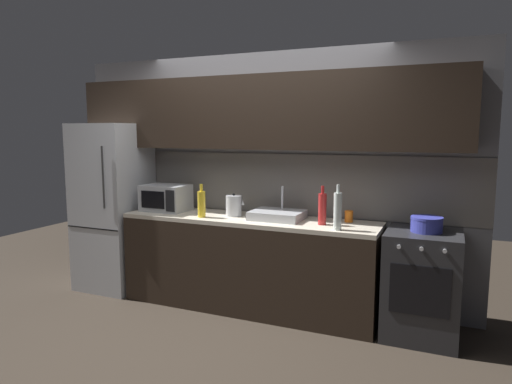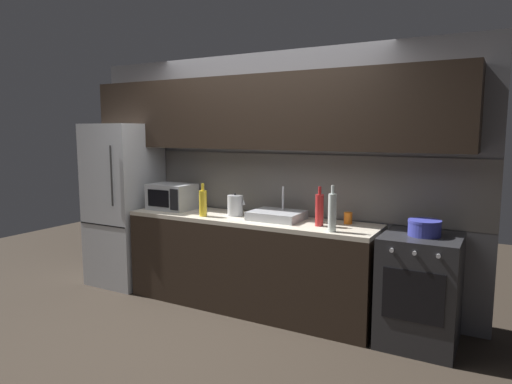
{
  "view_description": "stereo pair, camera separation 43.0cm",
  "coord_description": "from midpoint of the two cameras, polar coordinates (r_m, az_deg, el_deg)",
  "views": [
    {
      "loc": [
        1.77,
        -3.02,
        1.72
      ],
      "look_at": [
        0.08,
        0.9,
        1.15
      ],
      "focal_mm": 31.95,
      "sensor_mm": 36.0,
      "label": 1
    },
    {
      "loc": [
        2.16,
        -2.83,
        1.72
      ],
      "look_at": [
        0.08,
        0.9,
        1.15
      ],
      "focal_mm": 31.95,
      "sensor_mm": 36.0,
      "label": 2
    }
  ],
  "objects": [
    {
      "name": "wine_bottle_red",
      "position": [
        4.03,
        10.99,
        -2.2
      ],
      "size": [
        0.07,
        0.07,
        0.35
      ],
      "color": "#A82323",
      "rests_on": "counter_run"
    },
    {
      "name": "mug_orange",
      "position": [
        4.19,
        14.37,
        -3.21
      ],
      "size": [
        0.07,
        0.07,
        0.1
      ],
      "primitive_type": "cylinder",
      "color": "orange",
      "rests_on": "counter_run"
    },
    {
      "name": "wine_bottle_clear",
      "position": [
        3.82,
        12.73,
        -2.5
      ],
      "size": [
        0.07,
        0.07,
        0.38
      ],
      "color": "silver",
      "rests_on": "counter_run"
    },
    {
      "name": "wine_bottle_yellow",
      "position": [
        4.43,
        -3.9,
        -1.38
      ],
      "size": [
        0.08,
        0.08,
        0.32
      ],
      "color": "gold",
      "rests_on": "counter_run"
    },
    {
      "name": "kettle",
      "position": [
        4.46,
        0.14,
        -1.7
      ],
      "size": [
        0.19,
        0.15,
        0.22
      ],
      "color": "#B7BABF",
      "rests_on": "counter_run"
    },
    {
      "name": "refrigerator",
      "position": [
        5.31,
        -13.97,
        -1.51
      ],
      "size": [
        0.68,
        0.69,
        1.8
      ],
      "color": "#B7BABF",
      "rests_on": "ground"
    },
    {
      "name": "sink_basin",
      "position": [
        4.28,
        5.51,
        -2.95
      ],
      "size": [
        0.48,
        0.38,
        0.3
      ],
      "color": "#ADAFB5",
      "rests_on": "counter_run"
    },
    {
      "name": "back_wall",
      "position": [
        4.57,
        3.64,
        5.42
      ],
      "size": [
        4.24,
        0.44,
        2.5
      ],
      "color": "slate",
      "rests_on": "ground"
    },
    {
      "name": "microwave",
      "position": [
        4.87,
        -8.0,
        -0.58
      ],
      "size": [
        0.46,
        0.35,
        0.27
      ],
      "color": "#A8AAAF",
      "rests_on": "counter_run"
    },
    {
      "name": "oven_range",
      "position": [
        4.04,
        22.75,
        -11.31
      ],
      "size": [
        0.6,
        0.62,
        0.9
      ],
      "color": "#232326",
      "rests_on": "ground"
    },
    {
      "name": "ground_plane",
      "position": [
        3.92,
        -4.53,
        -18.47
      ],
      "size": [
        10.0,
        10.0,
        0.0
      ],
      "primitive_type": "plane",
      "color": "#2D261E"
    },
    {
      "name": "cooking_pot",
      "position": [
        3.91,
        23.35,
        -4.17
      ],
      "size": [
        0.26,
        0.26,
        0.13
      ],
      "color": "#333899",
      "rests_on": "oven_range"
    },
    {
      "name": "counter_run",
      "position": [
        4.48,
        1.87,
        -8.88
      ],
      "size": [
        2.5,
        0.6,
        0.9
      ],
      "color": "black",
      "rests_on": "ground"
    }
  ]
}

